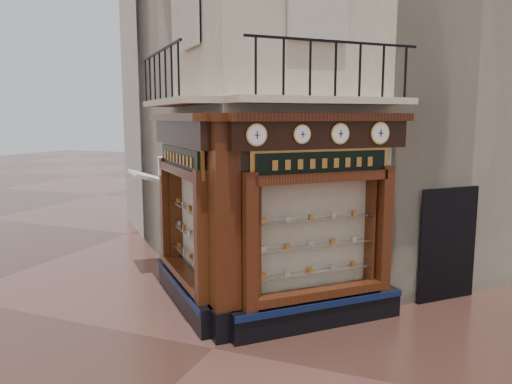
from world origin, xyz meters
The scene contains 15 objects.
ground centered at (0.00, 0.00, 0.00)m, with size 80.00×80.00×0.00m, color #43271F.
main_building centered at (0.00, 6.16, 6.00)m, with size 8.00×8.00×12.00m, color beige.
neighbour_left centered at (-2.47, 8.63, 5.50)m, with size 8.00×8.00×11.00m, color beige.
neighbour_right centered at (2.47, 8.63, 5.50)m, with size 8.00×8.00×11.00m, color beige.
shopfront_left centered at (-1.41, 1.57, 1.98)m, with size 2.86×2.86×3.98m.
shopfront_right centered at (1.41, 1.57, 1.98)m, with size 2.86×2.86×3.98m.
corner_pilaster centered at (0.00, 0.50, 1.95)m, with size 0.85×0.85×3.98m.
balcony centered at (0.00, 1.49, 4.22)m, with size 5.94×2.97×1.03m.
clock_a centered at (0.60, 0.49, 3.62)m, with size 0.30×0.30×0.38m.
clock_b centered at (1.20, 1.09, 3.62)m, with size 0.27×0.27×0.33m.
clock_c centered at (1.73, 1.63, 3.62)m, with size 0.30×0.30×0.38m.
clock_d centered at (2.34, 2.24, 3.62)m, with size 0.33×0.33×0.41m.
awning centered at (-3.45, 3.24, 0.00)m, with size 1.29×0.78×0.08m, color white, non-canonical shape.
signboard_left centered at (-1.46, 1.51, 3.10)m, with size 2.18×2.18×0.58m.
signboard_right centered at (1.46, 1.51, 3.10)m, with size 2.03×2.03×0.54m.
Camera 1 is at (3.69, -7.15, 3.90)m, focal length 35.00 mm.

